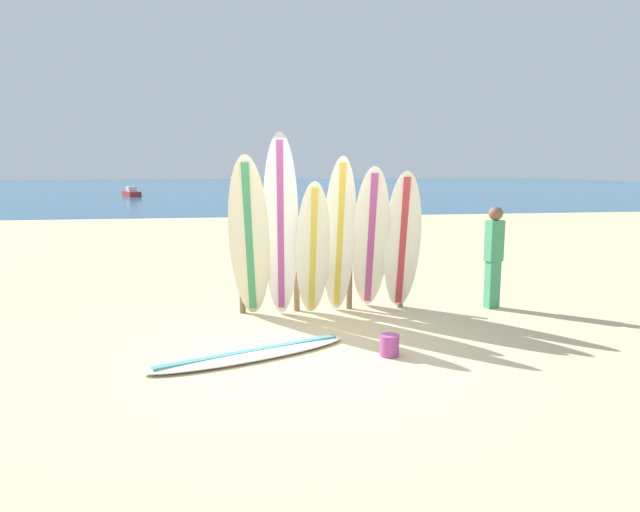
# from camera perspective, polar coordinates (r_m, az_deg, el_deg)

# --- Properties ---
(ground_plane) EXTENTS (120.00, 120.00, 0.00)m
(ground_plane) POSITION_cam_1_polar(r_m,az_deg,el_deg) (6.54, -0.84, -9.85)
(ground_plane) COLOR #D3BC8C
(ocean_water) EXTENTS (120.00, 80.00, 0.01)m
(ocean_water) POSITION_cam_1_polar(r_m,az_deg,el_deg) (64.16, -8.28, 7.09)
(ocean_water) COLOR #1E5984
(ocean_water) RESTS_ON ground
(surfboard_rack) EXTENTS (2.50, 0.09, 1.01)m
(surfboard_rack) POSITION_cam_1_polar(r_m,az_deg,el_deg) (8.29, 0.32, -1.36)
(surfboard_rack) COLOR olive
(surfboard_rack) RESTS_ON ground
(surfboard_leaning_far_left) EXTENTS (0.66, 0.92, 2.30)m
(surfboard_leaning_far_left) POSITION_cam_1_polar(r_m,az_deg,el_deg) (7.67, -7.26, 1.71)
(surfboard_leaning_far_left) COLOR beige
(surfboard_leaning_far_left) RESTS_ON ground
(surfboard_leaning_left) EXTENTS (0.55, 0.67, 2.59)m
(surfboard_leaning_left) POSITION_cam_1_polar(r_m,az_deg,el_deg) (7.72, -4.06, 2.92)
(surfboard_leaning_left) COLOR white
(surfboard_leaning_left) RESTS_ON ground
(surfboard_leaning_center_left) EXTENTS (0.51, 0.72, 1.95)m
(surfboard_leaning_center_left) POSITION_cam_1_polar(r_m,az_deg,el_deg) (7.79, -0.73, 0.62)
(surfboard_leaning_center_left) COLOR silver
(surfboard_leaning_center_left) RESTS_ON ground
(surfboard_leaning_center) EXTENTS (0.48, 0.59, 2.28)m
(surfboard_leaning_center) POSITION_cam_1_polar(r_m,az_deg,el_deg) (7.97, 2.01, 2.02)
(surfboard_leaning_center) COLOR white
(surfboard_leaning_center) RESTS_ON ground
(surfboard_leaning_center_right) EXTENTS (0.68, 1.07, 2.15)m
(surfboard_leaning_center_right) POSITION_cam_1_polar(r_m,az_deg,el_deg) (8.07, 5.22, 1.59)
(surfboard_leaning_center_right) COLOR white
(surfboard_leaning_center_right) RESTS_ON ground
(surfboard_leaning_right) EXTENTS (0.64, 0.82, 2.09)m
(surfboard_leaning_right) POSITION_cam_1_polar(r_m,az_deg,el_deg) (8.14, 8.43, 1.38)
(surfboard_leaning_right) COLOR white
(surfboard_leaning_right) RESTS_ON ground
(surfboard_lying_on_sand) EXTENTS (2.43, 1.38, 0.08)m
(surfboard_lying_on_sand) POSITION_cam_1_polar(r_m,az_deg,el_deg) (6.45, -7.08, -9.86)
(surfboard_lying_on_sand) COLOR silver
(surfboard_lying_on_sand) RESTS_ON ground
(beachgoer_standing) EXTENTS (0.28, 0.22, 1.55)m
(beachgoer_standing) POSITION_cam_1_polar(r_m,az_deg,el_deg) (8.76, 17.37, 0.33)
(beachgoer_standing) COLOR #3F9966
(beachgoer_standing) RESTS_ON ground
(small_boat_offshore) EXTENTS (1.77, 2.77, 0.71)m
(small_boat_offshore) POSITION_cam_1_polar(r_m,az_deg,el_deg) (43.89, -18.75, 6.16)
(small_boat_offshore) COLOR #B22D28
(small_boat_offshore) RESTS_ON ocean_water
(sand_bucket) EXTENTS (0.22, 0.22, 0.24)m
(sand_bucket) POSITION_cam_1_polar(r_m,az_deg,el_deg) (6.44, 7.13, -9.06)
(sand_bucket) COLOR #A53F8C
(sand_bucket) RESTS_ON ground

